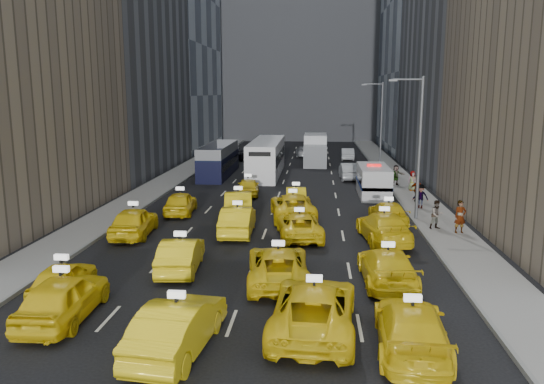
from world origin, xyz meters
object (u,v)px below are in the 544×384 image
(nypd_van, at_px, (373,182))
(taxi_3, at_px, (411,328))
(taxi_0, at_px, (63,297))
(double_decker, at_px, (219,160))
(taxi_2, at_px, (314,308))
(taxi_1, at_px, (178,326))
(city_bus, at_px, (267,158))
(pedestrian_0, at_px, (460,217))
(box_truck, at_px, (315,150))

(nypd_van, bearing_deg, taxi_3, -97.37)
(taxi_0, bearing_deg, double_decker, -90.96)
(taxi_0, height_order, taxi_2, taxi_0)
(taxi_1, xyz_separation_m, city_bus, (-0.59, 36.43, 0.85))
(nypd_van, relative_size, pedestrian_0, 3.20)
(double_decker, relative_size, box_truck, 1.44)
(city_bus, bearing_deg, pedestrian_0, -63.52)
(pedestrian_0, bearing_deg, taxi_0, -155.11)
(taxi_0, distance_m, taxi_3, 12.08)
(taxi_3, xyz_separation_m, nypd_van, (1.47, 25.61, 0.37))
(nypd_van, distance_m, double_decker, 16.68)
(taxi_2, bearing_deg, taxi_3, 162.37)
(taxi_0, relative_size, taxi_2, 0.82)
(taxi_0, relative_size, city_bus, 0.37)
(taxi_3, height_order, pedestrian_0, pedestrian_0)
(taxi_3, bearing_deg, taxi_2, -17.07)
(pedestrian_0, bearing_deg, taxi_3, -121.84)
(taxi_0, xyz_separation_m, taxi_1, (4.69, -1.99, -0.01))
(city_bus, bearing_deg, taxi_2, -86.69)
(taxi_3, relative_size, box_truck, 0.72)
(nypd_van, bearing_deg, city_bus, 128.49)
(taxi_2, height_order, taxi_3, taxi_2)
(taxi_2, bearing_deg, nypd_van, -97.00)
(taxi_1, relative_size, box_truck, 0.69)
(taxi_2, relative_size, pedestrian_0, 3.18)
(taxi_2, height_order, nypd_van, nypd_van)
(taxi_1, distance_m, taxi_3, 7.34)
(nypd_van, bearing_deg, taxi_1, -112.59)
(taxi_0, bearing_deg, box_truck, -103.63)
(taxi_0, xyz_separation_m, box_truck, (8.86, 42.27, 0.80))
(pedestrian_0, bearing_deg, city_bus, 109.25)
(taxi_0, height_order, taxi_1, taxi_0)
(taxi_1, bearing_deg, city_bus, -82.38)
(nypd_van, xyz_separation_m, double_decker, (-13.96, 9.13, 0.35))
(double_decker, bearing_deg, box_truck, 48.08)
(taxi_3, relative_size, nypd_van, 0.88)
(taxi_1, xyz_separation_m, double_decker, (-5.18, 35.36, 0.66))
(city_bus, bearing_deg, taxi_3, -82.20)
(taxi_1, bearing_deg, nypd_van, -101.81)
(box_truck, height_order, pedestrian_0, box_truck)
(box_truck, bearing_deg, taxi_2, -88.23)
(nypd_van, xyz_separation_m, box_truck, (-4.61, 18.02, 0.50))
(taxi_2, height_order, city_bus, city_bus)
(double_decker, distance_m, box_truck, 12.90)
(double_decker, bearing_deg, pedestrian_0, -44.85)
(taxi_1, distance_m, city_bus, 36.44)
(taxi_0, height_order, pedestrian_0, pedestrian_0)
(taxi_3, bearing_deg, pedestrian_0, -105.91)
(double_decker, height_order, city_bus, city_bus)
(taxi_0, xyz_separation_m, taxi_3, (12.01, -1.36, -0.07))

